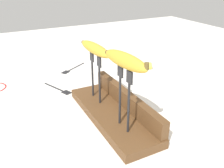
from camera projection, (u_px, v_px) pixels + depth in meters
The scene contains 10 objects.
ground_plane at pixel (112, 118), 0.85m from camera, with size 3.00×3.00×0.00m, color silver.
wooden_board at pixel (112, 114), 0.84m from camera, with size 0.43×0.14×0.03m, color brown.
board_backstop at pixel (127, 100), 0.85m from camera, with size 0.42×0.03×0.06m, color brown.
fork_stand_left at pixel (96, 73), 0.87m from camera, with size 0.09×0.01×0.17m.
fork_stand_right at pixel (124, 93), 0.70m from camera, with size 0.08×0.01×0.19m.
banana_raised_left at pixel (95, 49), 0.83m from camera, with size 0.20×0.05×0.04m.
banana_raised_right at pixel (125, 60), 0.66m from camera, with size 0.18×0.06×0.04m.
fork_fallen_near at pixel (60, 89), 1.04m from camera, with size 0.16×0.08×0.01m.
fork_fallen_far at pixel (71, 69), 1.25m from camera, with size 0.11×0.15×0.01m.
banana_chunk_near at pixel (147, 66), 1.26m from camera, with size 0.05×0.05×0.03m.
Camera 1 is at (0.64, -0.33, 0.47)m, focal length 39.62 mm.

